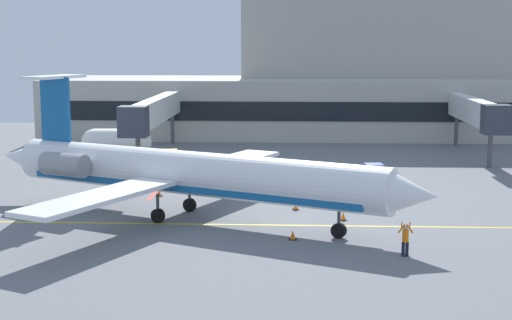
# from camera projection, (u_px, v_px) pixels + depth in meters

# --- Properties ---
(ground) EXTENTS (120.00, 120.00, 0.11)m
(ground) POSITION_uv_depth(u_px,v_px,m) (277.00, 227.00, 47.72)
(ground) COLOR slate
(terminal_building) EXTENTS (66.99, 16.17, 17.38)m
(terminal_building) POSITION_uv_depth(u_px,v_px,m) (348.00, 81.00, 94.29)
(terminal_building) COLOR #B7B2A8
(terminal_building) RESTS_ON ground
(jet_bridge_west) EXTENTS (2.40, 18.94, 5.91)m
(jet_bridge_west) POSITION_uv_depth(u_px,v_px,m) (476.00, 112.00, 75.49)
(jet_bridge_west) COLOR silver
(jet_bridge_west) RESTS_ON ground
(jet_bridge_east) EXTENTS (2.40, 23.39, 6.02)m
(jet_bridge_east) POSITION_uv_depth(u_px,v_px,m) (154.00, 112.00, 74.79)
(jet_bridge_east) COLOR silver
(jet_bridge_east) RESTS_ON ground
(regional_jet) EXTENTS (30.71, 24.77, 9.09)m
(regional_jet) POSITION_uv_depth(u_px,v_px,m) (184.00, 173.00, 49.50)
(regional_jet) COLOR white
(regional_jet) RESTS_ON ground
(baggage_tug) EXTENTS (3.62, 2.34, 1.94)m
(baggage_tug) POSITION_uv_depth(u_px,v_px,m) (366.00, 177.00, 59.97)
(baggage_tug) COLOR #19389E
(baggage_tug) RESTS_ON ground
(pushback_tractor) EXTENTS (3.16, 2.29, 2.21)m
(pushback_tractor) POSITION_uv_depth(u_px,v_px,m) (176.00, 164.00, 66.15)
(pushback_tractor) COLOR #E5B20C
(pushback_tractor) RESTS_ON ground
(fuel_tank) EXTENTS (6.98, 2.72, 2.92)m
(fuel_tank) POSITION_uv_depth(u_px,v_px,m) (117.00, 142.00, 75.70)
(fuel_tank) COLOR white
(fuel_tank) RESTS_ON ground
(marshaller) EXTENTS (0.83, 0.34, 1.89)m
(marshaller) POSITION_uv_depth(u_px,v_px,m) (405.00, 239.00, 40.91)
(marshaller) COLOR #191E33
(marshaller) RESTS_ON ground
(safety_cone_alpha) EXTENTS (0.47, 0.47, 0.55)m
(safety_cone_alpha) POSITION_uv_depth(u_px,v_px,m) (343.00, 217.00, 49.33)
(safety_cone_alpha) COLOR orange
(safety_cone_alpha) RESTS_ON ground
(safety_cone_bravo) EXTENTS (0.47, 0.47, 0.55)m
(safety_cone_bravo) POSITION_uv_depth(u_px,v_px,m) (293.00, 235.00, 44.52)
(safety_cone_bravo) COLOR orange
(safety_cone_bravo) RESTS_ON ground
(safety_cone_charlie) EXTENTS (0.47, 0.47, 0.55)m
(safety_cone_charlie) POSITION_uv_depth(u_px,v_px,m) (159.00, 193.00, 56.99)
(safety_cone_charlie) COLOR orange
(safety_cone_charlie) RESTS_ON ground
(safety_cone_delta) EXTENTS (0.47, 0.47, 0.55)m
(safety_cone_delta) POSITION_uv_depth(u_px,v_px,m) (296.00, 206.00, 52.42)
(safety_cone_delta) COLOR orange
(safety_cone_delta) RESTS_ON ground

